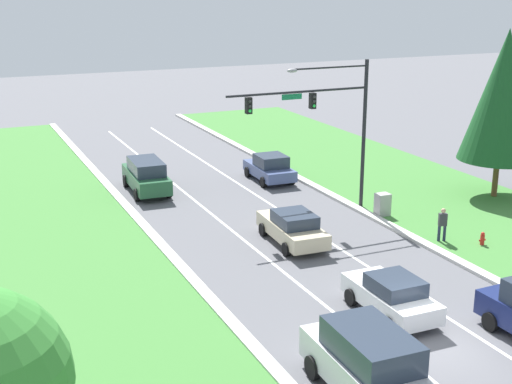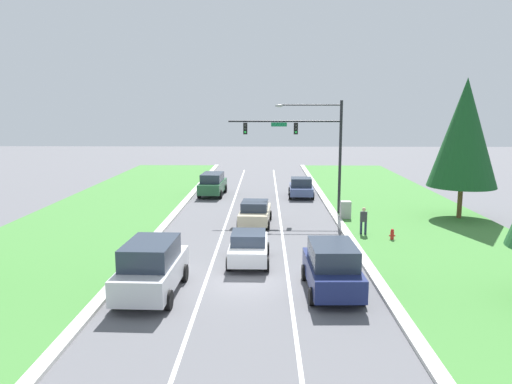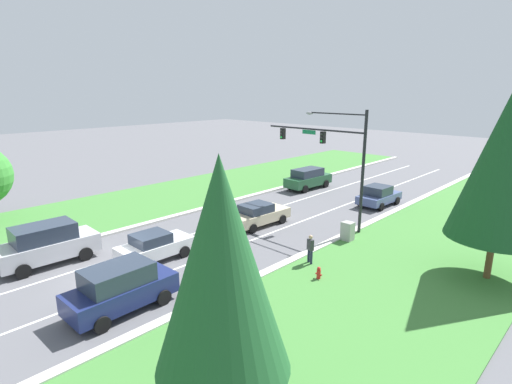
% 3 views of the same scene
% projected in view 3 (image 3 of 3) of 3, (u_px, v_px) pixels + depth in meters
% --- Properties ---
extents(ground_plane, '(160.00, 160.00, 0.00)m').
position_uv_depth(ground_plane, '(110.00, 275.00, 20.37)').
color(ground_plane, '#5B5B60').
extents(curb_strip_right, '(0.50, 90.00, 0.15)m').
position_uv_depth(curb_strip_right, '(175.00, 316.00, 16.57)').
color(curb_strip_right, beige).
rests_on(curb_strip_right, ground_plane).
extents(curb_strip_left, '(0.50, 90.00, 0.15)m').
position_uv_depth(curb_strip_left, '(65.00, 245.00, 24.14)').
color(curb_strip_left, beige).
rests_on(curb_strip_left, ground_plane).
extents(grass_verge_right, '(10.00, 90.00, 0.08)m').
position_uv_depth(grass_verge_right, '(269.00, 378.00, 13.06)').
color(grass_verge_right, '#427F38').
rests_on(grass_verge_right, ground_plane).
extents(grass_verge_left, '(10.00, 90.00, 0.08)m').
position_uv_depth(grass_verge_left, '(35.00, 226.00, 27.66)').
color(grass_verge_left, '#427F38').
rests_on(grass_verge_left, ground_plane).
extents(lane_stripe_inner_left, '(0.14, 81.00, 0.01)m').
position_uv_depth(lane_stripe_inner_left, '(94.00, 265.00, 21.58)').
color(lane_stripe_inner_left, white).
rests_on(lane_stripe_inner_left, ground_plane).
extents(lane_stripe_inner_right, '(0.14, 81.00, 0.01)m').
position_uv_depth(lane_stripe_inner_right, '(128.00, 287.00, 19.17)').
color(lane_stripe_inner_right, white).
rests_on(lane_stripe_inner_right, ground_plane).
extents(traffic_signal_mast, '(7.94, 0.41, 8.01)m').
position_uv_depth(traffic_signal_mast, '(334.00, 149.00, 26.53)').
color(traffic_signal_mast, black).
rests_on(traffic_signal_mast, ground_plane).
extents(champagne_sedan, '(2.22, 4.68, 1.57)m').
position_uv_depth(champagne_sedan, '(258.00, 214.00, 27.73)').
color(champagne_sedan, beige).
rests_on(champagne_sedan, ground_plane).
extents(slate_blue_sedan, '(2.22, 4.22, 1.68)m').
position_uv_depth(slate_blue_sedan, '(379.00, 196.00, 32.50)').
color(slate_blue_sedan, '#475684').
rests_on(slate_blue_sedan, ground_plane).
extents(forest_suv, '(2.25, 5.13, 1.96)m').
position_uv_depth(forest_suv, '(308.00, 178.00, 38.04)').
color(forest_suv, '#235633').
rests_on(forest_suv, ground_plane).
extents(white_sedan, '(2.02, 4.17, 1.58)m').
position_uv_depth(white_sedan, '(154.00, 246.00, 22.06)').
color(white_sedan, white).
rests_on(white_sedan, ground_plane).
extents(navy_suv, '(2.23, 4.64, 2.05)m').
position_uv_depth(navy_suv, '(120.00, 288.00, 16.93)').
color(navy_suv, navy).
rests_on(navy_suv, ground_plane).
extents(silver_suv, '(2.36, 5.08, 2.22)m').
position_uv_depth(silver_suv, '(47.00, 244.00, 21.50)').
color(silver_suv, silver).
rests_on(silver_suv, ground_plane).
extents(utility_cabinet, '(0.70, 0.60, 1.25)m').
position_uv_depth(utility_cabinet, '(348.00, 232.00, 24.83)').
color(utility_cabinet, '#9E9E99').
rests_on(utility_cabinet, ground_plane).
extents(pedestrian, '(0.43, 0.34, 1.69)m').
position_uv_depth(pedestrian, '(310.00, 248.00, 21.42)').
color(pedestrian, '#232842').
rests_on(pedestrian, ground_plane).
extents(fire_hydrant, '(0.34, 0.20, 0.70)m').
position_uv_depth(fire_hydrant, '(319.00, 274.00, 19.79)').
color(fire_hydrant, red).
rests_on(fire_hydrant, ground_plane).
extents(conifer_near_right_tree, '(3.46, 3.46, 7.82)m').
position_uv_depth(conifer_near_right_tree, '(221.00, 268.00, 9.60)').
color(conifer_near_right_tree, brown).
rests_on(conifer_near_right_tree, ground_plane).
extents(conifer_far_right_tree, '(4.52, 4.52, 9.47)m').
position_uv_depth(conifer_far_right_tree, '(504.00, 164.00, 18.53)').
color(conifer_far_right_tree, brown).
rests_on(conifer_far_right_tree, ground_plane).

